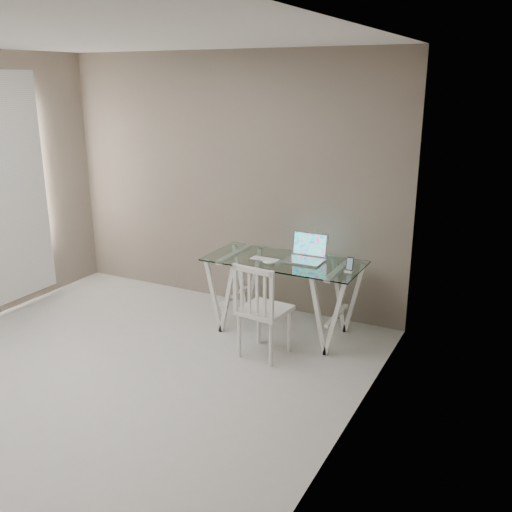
{
  "coord_description": "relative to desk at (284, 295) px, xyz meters",
  "views": [
    {
      "loc": [
        3.05,
        -3.06,
        2.4
      ],
      "look_at": [
        0.77,
        1.4,
        0.85
      ],
      "focal_mm": 40.0,
      "sensor_mm": 36.0,
      "label": 1
    }
  ],
  "objects": [
    {
      "name": "desk",
      "position": [
        0.0,
        0.0,
        0.0
      ],
      "size": [
        1.5,
        0.7,
        0.75
      ],
      "color": "silver",
      "rests_on": "ground"
    },
    {
      "name": "keyboard",
      "position": [
        -0.17,
        -0.08,
        0.37
      ],
      "size": [
        0.29,
        0.12,
        0.01
      ],
      "primitive_type": "cube",
      "color": "silver",
      "rests_on": "desk"
    },
    {
      "name": "laptop",
      "position": [
        0.19,
        0.11,
        0.42
      ],
      "size": [
        0.36,
        0.29,
        0.26
      ],
      "color": "#B8B7BC",
      "rests_on": "desk"
    },
    {
      "name": "phone_dock",
      "position": [
        0.67,
        -0.05,
        0.4
      ],
      "size": [
        0.07,
        0.07,
        0.14
      ],
      "color": "white",
      "rests_on": "desk"
    },
    {
      "name": "chair",
      "position": [
        0.04,
        -0.6,
        0.11
      ],
      "size": [
        0.44,
        0.44,
        0.89
      ],
      "rotation": [
        0.0,
        0.0,
        -0.09
      ],
      "color": "white",
      "rests_on": "ground"
    },
    {
      "name": "mouse",
      "position": [
        -0.08,
        -0.17,
        0.38
      ],
      "size": [
        0.11,
        0.07,
        0.04
      ],
      "primitive_type": "ellipsoid",
      "color": "white",
      "rests_on": "desk"
    },
    {
      "name": "room",
      "position": [
        -0.98,
        -1.68,
        1.33
      ],
      "size": [
        4.5,
        4.52,
        2.71
      ],
      "color": "#B3B0AB",
      "rests_on": "ground"
    }
  ]
}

